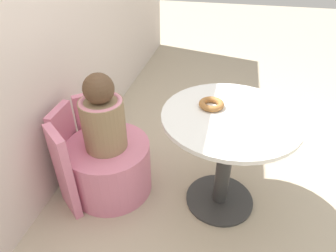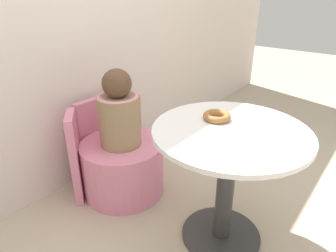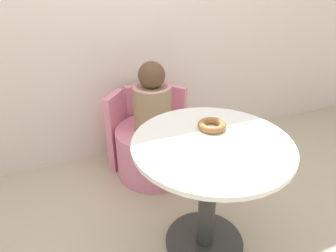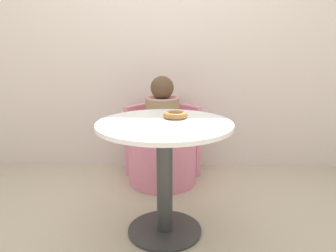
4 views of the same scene
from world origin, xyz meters
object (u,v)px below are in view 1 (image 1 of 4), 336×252
Objects in this scene: child_figure at (103,116)px; donut at (211,104)px; round_table at (227,142)px; tub_chair at (110,167)px.

child_figure is 0.66m from donut.
donut is (0.06, 0.12, 0.21)m from round_table.
child_figure is at bearing -93.58° from tub_chair.
tub_chair is at bearing 93.11° from round_table.
round_table is 0.82m from tub_chair.
donut is (0.10, -0.64, 0.11)m from child_figure.
round_table is 0.25m from donut.
tub_chair is at bearing 99.16° from donut.
round_table is 5.35× the size of donut.
child_figure reaches higher than donut.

